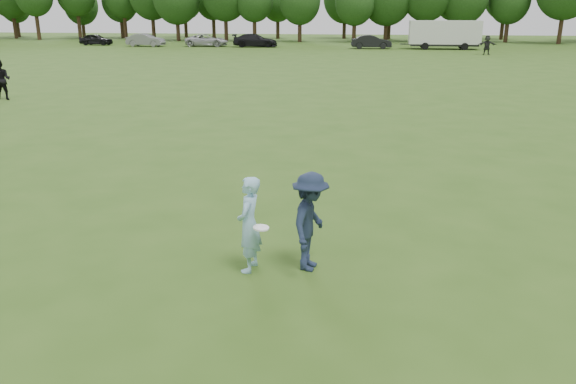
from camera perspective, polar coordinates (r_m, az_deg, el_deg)
name	(u,v)px	position (r m, az deg, el deg)	size (l,w,h in m)	color
ground	(315,255)	(10.53, 2.80, -6.37)	(200.00, 200.00, 0.00)	#2F5116
thrower	(249,224)	(9.64, -3.98, -3.30)	(0.62, 0.41, 1.69)	#92C5E2
defender	(310,222)	(9.66, 2.28, -3.03)	(1.13, 0.65, 1.75)	#1B263C
player_far_a	(1,80)	(32.10, -27.15, 10.11)	(0.98, 0.77, 2.03)	black
player_far_d	(487,45)	(62.05, 19.57, 13.89)	(1.79, 0.57, 1.93)	#272727
car_a	(96,39)	(79.28, -18.93, 14.45)	(1.69, 4.19, 1.43)	black
car_b	(146,40)	(74.65, -14.26, 14.73)	(1.64, 4.71, 1.55)	slate
car_c	(207,40)	(73.24, -8.25, 15.00)	(2.45, 5.31, 1.47)	#B3B1B6
car_d	(255,40)	(71.37, -3.36, 15.12)	(2.21, 5.44, 1.58)	black
car_f	(371,42)	(68.87, 8.46, 14.85)	(1.65, 4.72, 1.56)	black
disc_in_play	(261,228)	(9.31, -2.75, -3.66)	(0.30, 0.29, 0.05)	white
cargo_trailer	(444,33)	(69.61, 15.61, 15.26)	(9.00, 2.75, 3.20)	silver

